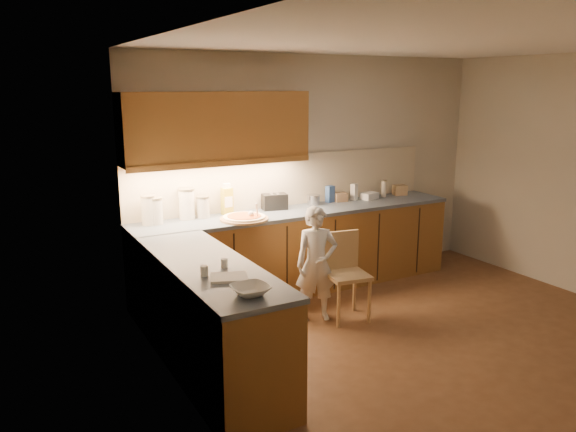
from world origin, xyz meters
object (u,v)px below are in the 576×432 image
object	(u,v)px
pizza_on_board	(244,218)
toaster	(275,202)
child	(317,264)
wooden_chair	(344,269)
oil_jug	(227,200)

from	to	relation	value
pizza_on_board	toaster	xyz separation A→B (m)	(0.50, 0.29, 0.07)
child	toaster	bearing A→B (deg)	105.32
child	pizza_on_board	bearing A→B (deg)	142.38
pizza_on_board	child	world-z (taller)	child
child	toaster	xyz separation A→B (m)	(0.04, 0.96, 0.44)
wooden_chair	toaster	xyz separation A→B (m)	(-0.23, 1.04, 0.51)
child	wooden_chair	distance (m)	0.29
oil_jug	pizza_on_board	bearing A→B (deg)	-80.47
child	wooden_chair	world-z (taller)	child
toaster	pizza_on_board	bearing A→B (deg)	-138.52
child	toaster	world-z (taller)	child
child	wooden_chair	size ratio (longest dim) A/B	1.33
wooden_chair	child	bearing A→B (deg)	172.41
child	wooden_chair	xyz separation A→B (m)	(0.27, -0.08, -0.07)
pizza_on_board	child	xyz separation A→B (m)	(0.46, -0.67, -0.37)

